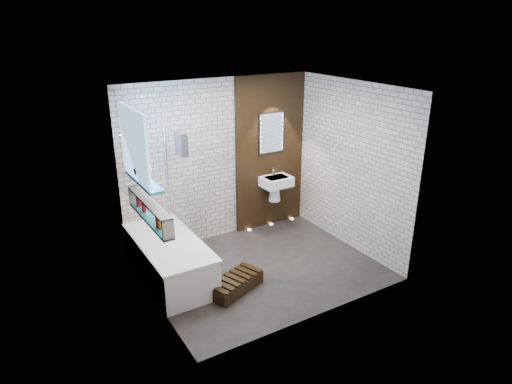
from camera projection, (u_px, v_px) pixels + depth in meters
ground at (261, 268)px, 6.62m from camera, size 3.20×3.20×0.00m
room_shell at (262, 185)px, 6.15m from camera, size 3.24×3.20×2.60m
walnut_panel at (270, 153)px, 7.62m from camera, size 1.30×0.06×2.60m
clerestory_window at (136, 153)px, 5.46m from camera, size 0.18×1.00×0.94m
display_niche at (150, 211)px, 5.57m from camera, size 0.14×1.30×0.26m
bathtub at (169, 259)px, 6.28m from camera, size 0.79×1.74×0.70m
bath_screen at (177, 179)px, 6.45m from camera, size 0.01×0.78×1.40m
towel at (181, 144)px, 6.05m from camera, size 0.09×0.24×0.32m
shower_head at (142, 132)px, 6.03m from camera, size 0.18×0.18×0.02m
washbasin at (276, 185)px, 7.65m from camera, size 0.50×0.36×0.58m
led_mirror at (271, 133)px, 7.47m from camera, size 0.50×0.02×0.70m
walnut_step at (235, 285)px, 6.06m from camera, size 0.86×0.60×0.18m
niche_bottles at (148, 211)px, 5.64m from camera, size 0.06×0.87×0.16m
sill_vases at (143, 170)px, 5.60m from camera, size 0.22×0.22×0.22m
floor_uplights at (271, 224)px, 8.03m from camera, size 0.96×0.06×0.01m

